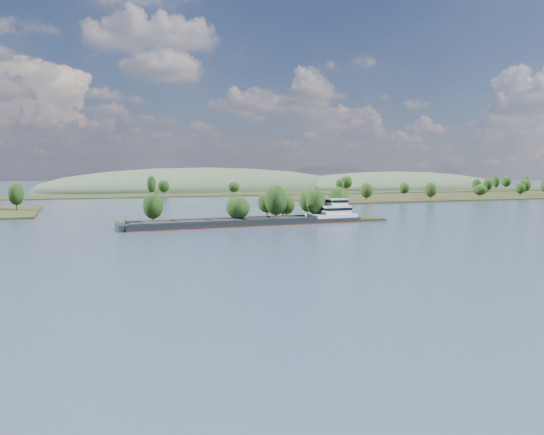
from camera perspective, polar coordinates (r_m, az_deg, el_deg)
name	(u,v)px	position (r m, az deg, el deg)	size (l,w,h in m)	color
ground	(324,240)	(149.43, 5.61, -2.47)	(1800.00, 1800.00, 0.00)	#314255
tree_island	(270,210)	(204.78, -0.25, 0.79)	(100.00, 30.47, 14.84)	black
right_bank	(493,195)	(432.41, 22.71, 2.26)	(320.00, 90.00, 14.24)	black
back_shoreline	(175,194)	(419.77, -10.40, 2.48)	(900.00, 60.00, 16.31)	black
hill_east	(395,188)	(582.82, 13.05, 3.08)	(260.00, 140.00, 36.00)	#374932
hill_west	(205,190)	(528.08, -7.19, 2.97)	(320.00, 160.00, 44.00)	#374932
cargo_barge	(263,220)	(191.44, -1.00, -0.31)	(89.58, 14.10, 12.07)	black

